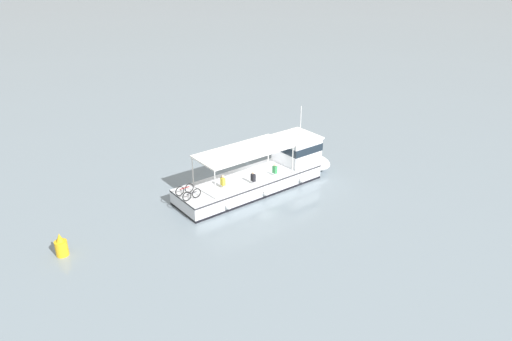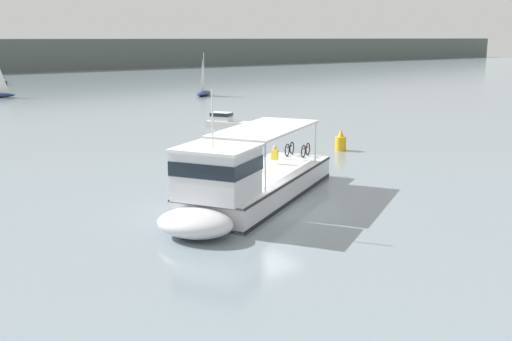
% 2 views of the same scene
% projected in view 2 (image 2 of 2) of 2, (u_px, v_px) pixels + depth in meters
% --- Properties ---
extents(ground_plane, '(400.00, 400.00, 0.00)m').
position_uv_depth(ground_plane, '(267.00, 209.00, 25.89)').
color(ground_plane, gray).
extents(ferry_main, '(12.64, 8.79, 5.32)m').
position_uv_depth(ferry_main, '(247.00, 184.00, 26.14)').
color(ferry_main, silver).
rests_on(ferry_main, ground).
extents(sailboat_near_port, '(4.50, 4.26, 5.40)m').
position_uv_depth(sailboat_near_port, '(204.00, 91.00, 76.83)').
color(sailboat_near_port, navy).
rests_on(sailboat_near_port, ground).
extents(motorboat_far_left, '(2.90, 3.77, 1.26)m').
position_uv_depth(motorboat_far_left, '(226.00, 121.00, 49.21)').
color(motorboat_far_left, white).
rests_on(motorboat_far_left, ground).
extents(channel_buoy, '(0.70, 0.70, 1.40)m').
position_uv_depth(channel_buoy, '(341.00, 142.00, 39.33)').
color(channel_buoy, gold).
rests_on(channel_buoy, ground).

